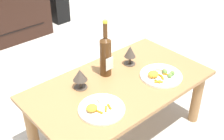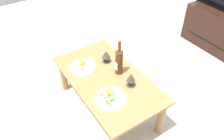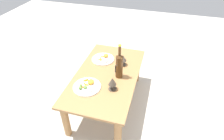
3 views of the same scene
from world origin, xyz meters
name	(u,v)px [view 1 (image 1 of 3)]	position (x,y,z in m)	size (l,w,h in m)	color
ground_plane	(119,133)	(0.00, 0.00, 0.00)	(6.40, 6.40, 0.00)	#B7B2A8
dining_table	(119,93)	(0.00, 0.00, 0.35)	(1.14, 0.64, 0.43)	#9E7042
floor_speaker	(59,7)	(0.77, 1.93, 0.18)	(0.19, 0.19, 0.36)	black
wine_bottle	(105,55)	(0.00, 0.13, 0.58)	(0.07, 0.08, 0.37)	#4C2D14
goblet_left	(80,76)	(-0.21, 0.12, 0.52)	(0.09, 0.09, 0.13)	#473D33
goblet_right	(130,53)	(0.20, 0.12, 0.52)	(0.08, 0.08, 0.14)	#473D33
dinner_plate_left	(101,108)	(-0.25, -0.12, 0.44)	(0.26, 0.26, 0.05)	white
dinner_plate_right	(161,75)	(0.24, -0.12, 0.44)	(0.27, 0.27, 0.05)	white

